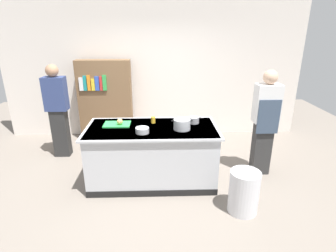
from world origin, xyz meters
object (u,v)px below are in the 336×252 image
(mixing_bowl, at_px, (142,130))
(trash_bin, at_px, (244,192))
(stock_pot, at_px, (182,124))
(person_chef, at_px, (265,121))
(person_guest, at_px, (58,109))
(juice_cup, at_px, (153,120))
(onion, at_px, (120,122))
(bookshelf, at_px, (106,101))
(sauce_pan, at_px, (194,120))

(mixing_bowl, xyz_separation_m, trash_bin, (1.34, -0.60, -0.65))
(stock_pot, bearing_deg, mixing_bowl, -167.65)
(trash_bin, distance_m, person_chef, 1.32)
(person_guest, bearing_deg, juice_cup, 78.51)
(onion, xyz_separation_m, trash_bin, (1.69, -0.91, -0.67))
(person_chef, bearing_deg, bookshelf, 56.65)
(juice_cup, xyz_separation_m, person_guest, (-1.75, 0.77, -0.04))
(mixing_bowl, bearing_deg, onion, 139.17)
(stock_pot, bearing_deg, onion, 168.86)
(onion, bearing_deg, stock_pot, -11.14)
(person_chef, height_order, person_guest, same)
(sauce_pan, xyz_separation_m, person_chef, (1.14, 0.01, -0.03))
(onion, relative_size, sauce_pan, 0.40)
(stock_pot, height_order, mixing_bowl, stock_pot)
(onion, height_order, person_guest, person_guest)
(sauce_pan, bearing_deg, mixing_bowl, -153.18)
(stock_pot, xyz_separation_m, sauce_pan, (0.21, 0.27, -0.03))
(sauce_pan, relative_size, juice_cup, 2.28)
(mixing_bowl, height_order, person_chef, person_chef)
(onion, bearing_deg, mixing_bowl, -40.83)
(onion, height_order, person_chef, person_chef)
(trash_bin, xyz_separation_m, person_guest, (-2.94, 1.79, 0.62))
(sauce_pan, distance_m, person_chef, 1.14)
(onion, height_order, trash_bin, onion)
(person_chef, bearing_deg, sauce_pan, 86.96)
(mixing_bowl, height_order, juice_cup, juice_cup)
(sauce_pan, distance_m, trash_bin, 1.32)
(trash_bin, bearing_deg, sauce_pan, 118.95)
(juice_cup, bearing_deg, person_guest, 156.33)
(mixing_bowl, distance_m, person_chef, 1.96)
(person_chef, distance_m, bookshelf, 3.23)
(sauce_pan, relative_size, person_guest, 0.13)
(person_chef, xyz_separation_m, person_guest, (-3.52, 0.78, -0.00))
(bookshelf, bearing_deg, mixing_bowl, -66.08)
(sauce_pan, height_order, juice_cup, juice_cup)
(person_guest, xyz_separation_m, bookshelf, (0.71, 0.82, -0.06))
(onion, relative_size, trash_bin, 0.16)
(onion, distance_m, person_guest, 1.53)
(onion, xyz_separation_m, stock_pot, (0.93, -0.18, 0.01))
(bookshelf, bearing_deg, trash_bin, -49.55)
(person_guest, bearing_deg, trash_bin, 70.79)
(person_guest, bearing_deg, stock_pot, 76.14)
(onion, height_order, sauce_pan, onion)
(mixing_bowl, relative_size, person_guest, 0.11)
(person_chef, bearing_deg, mixing_bowl, 98.32)
(sauce_pan, bearing_deg, bookshelf, 136.07)
(onion, relative_size, person_guest, 0.05)
(trash_bin, height_order, person_guest, person_guest)
(person_guest, bearing_deg, mixing_bowl, 65.61)
(onion, bearing_deg, sauce_pan, 4.34)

